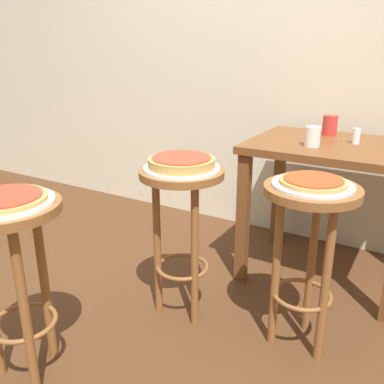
{
  "coord_description": "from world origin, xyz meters",
  "views": [
    {
      "loc": [
        1.05,
        -1.11,
        1.27
      ],
      "look_at": [
        0.18,
        0.37,
        0.67
      ],
      "focal_mm": 39.44,
      "sensor_mm": 36.0,
      "label": 1
    }
  ],
  "objects_px": {
    "stool_middle": "(182,210)",
    "pizza_leftside": "(313,181)",
    "pizza_foreground": "(4,198)",
    "condiment_shaker": "(356,136)",
    "stool_foreground": "(13,254)",
    "cup_near_edge": "(313,137)",
    "dining_table": "(332,169)",
    "stool_leftside": "(308,232)",
    "pizza_middle": "(182,162)",
    "serving_plate_leftside": "(313,185)",
    "cup_far_edge": "(330,125)",
    "serving_plate_middle": "(182,168)",
    "serving_plate_foreground": "(5,202)"
  },
  "relations": [
    {
      "from": "serving_plate_foreground",
      "to": "cup_far_edge",
      "type": "height_order",
      "value": "cup_far_edge"
    },
    {
      "from": "pizza_foreground",
      "to": "serving_plate_foreground",
      "type": "bearing_deg",
      "value": 0.0
    },
    {
      "from": "stool_middle",
      "to": "pizza_leftside",
      "type": "xyz_separation_m",
      "value": [
        0.57,
        0.06,
        0.22
      ]
    },
    {
      "from": "cup_near_edge",
      "to": "cup_far_edge",
      "type": "xyz_separation_m",
      "value": [
        0.01,
        0.34,
        0.01
      ]
    },
    {
      "from": "pizza_middle",
      "to": "stool_leftside",
      "type": "height_order",
      "value": "pizza_middle"
    },
    {
      "from": "pizza_foreground",
      "to": "cup_near_edge",
      "type": "relative_size",
      "value": 2.89
    },
    {
      "from": "pizza_foreground",
      "to": "condiment_shaker",
      "type": "height_order",
      "value": "condiment_shaker"
    },
    {
      "from": "serving_plate_middle",
      "to": "cup_near_edge",
      "type": "height_order",
      "value": "cup_near_edge"
    },
    {
      "from": "cup_far_edge",
      "to": "condiment_shaker",
      "type": "bearing_deg",
      "value": -42.33
    },
    {
      "from": "stool_leftside",
      "to": "dining_table",
      "type": "height_order",
      "value": "dining_table"
    },
    {
      "from": "pizza_middle",
      "to": "pizza_leftside",
      "type": "distance_m",
      "value": 0.58
    },
    {
      "from": "pizza_foreground",
      "to": "dining_table",
      "type": "bearing_deg",
      "value": 59.75
    },
    {
      "from": "stool_middle",
      "to": "dining_table",
      "type": "distance_m",
      "value": 0.88
    },
    {
      "from": "stool_middle",
      "to": "cup_far_edge",
      "type": "bearing_deg",
      "value": 64.97
    },
    {
      "from": "stool_foreground",
      "to": "pizza_foreground",
      "type": "bearing_deg",
      "value": 180.0
    },
    {
      "from": "serving_plate_foreground",
      "to": "stool_leftside",
      "type": "xyz_separation_m",
      "value": [
        0.88,
        0.74,
        -0.2
      ]
    },
    {
      "from": "serving_plate_foreground",
      "to": "serving_plate_leftside",
      "type": "distance_m",
      "value": 1.15
    },
    {
      "from": "serving_plate_foreground",
      "to": "stool_middle",
      "type": "xyz_separation_m",
      "value": [
        0.31,
        0.68,
        -0.2
      ]
    },
    {
      "from": "stool_foreground",
      "to": "dining_table",
      "type": "relative_size",
      "value": 0.85
    },
    {
      "from": "pizza_foreground",
      "to": "serving_plate_middle",
      "type": "height_order",
      "value": "pizza_foreground"
    },
    {
      "from": "pizza_leftside",
      "to": "cup_near_edge",
      "type": "xyz_separation_m",
      "value": [
        -0.15,
        0.52,
        0.07
      ]
    },
    {
      "from": "stool_middle",
      "to": "stool_leftside",
      "type": "relative_size",
      "value": 1.0
    },
    {
      "from": "pizza_foreground",
      "to": "serving_plate_middle",
      "type": "relative_size",
      "value": 0.85
    },
    {
      "from": "stool_foreground",
      "to": "stool_middle",
      "type": "bearing_deg",
      "value": 65.81
    },
    {
      "from": "pizza_middle",
      "to": "condiment_shaker",
      "type": "xyz_separation_m",
      "value": [
        0.6,
        0.76,
        0.04
      ]
    },
    {
      "from": "serving_plate_middle",
      "to": "condiment_shaker",
      "type": "height_order",
      "value": "condiment_shaker"
    },
    {
      "from": "condiment_shaker",
      "to": "stool_middle",
      "type": "bearing_deg",
      "value": -128.38
    },
    {
      "from": "serving_plate_middle",
      "to": "dining_table",
      "type": "xyz_separation_m",
      "value": [
        0.51,
        0.72,
        -0.11
      ]
    },
    {
      "from": "stool_leftside",
      "to": "condiment_shaker",
      "type": "height_order",
      "value": "condiment_shaker"
    },
    {
      "from": "serving_plate_middle",
      "to": "cup_far_edge",
      "type": "bearing_deg",
      "value": 64.97
    },
    {
      "from": "cup_near_edge",
      "to": "condiment_shaker",
      "type": "distance_m",
      "value": 0.25
    },
    {
      "from": "serving_plate_foreground",
      "to": "pizza_foreground",
      "type": "height_order",
      "value": "pizza_foreground"
    },
    {
      "from": "serving_plate_foreground",
      "to": "pizza_leftside",
      "type": "height_order",
      "value": "pizza_leftside"
    },
    {
      "from": "cup_far_edge",
      "to": "condiment_shaker",
      "type": "relative_size",
      "value": 1.42
    },
    {
      "from": "pizza_middle",
      "to": "dining_table",
      "type": "xyz_separation_m",
      "value": [
        0.51,
        0.72,
        -0.14
      ]
    },
    {
      "from": "serving_plate_foreground",
      "to": "pizza_middle",
      "type": "distance_m",
      "value": 0.75
    },
    {
      "from": "stool_foreground",
      "to": "stool_middle",
      "type": "height_order",
      "value": "same"
    },
    {
      "from": "serving_plate_middle",
      "to": "pizza_middle",
      "type": "bearing_deg",
      "value": 0.0
    },
    {
      "from": "pizza_leftside",
      "to": "cup_far_edge",
      "type": "height_order",
      "value": "cup_far_edge"
    },
    {
      "from": "serving_plate_leftside",
      "to": "pizza_leftside",
      "type": "relative_size",
      "value": 1.22
    },
    {
      "from": "stool_foreground",
      "to": "stool_leftside",
      "type": "bearing_deg",
      "value": 40.04
    },
    {
      "from": "serving_plate_foreground",
      "to": "pizza_foreground",
      "type": "bearing_deg",
      "value": 0.0
    },
    {
      "from": "stool_foreground",
      "to": "serving_plate_middle",
      "type": "bearing_deg",
      "value": 65.81
    },
    {
      "from": "serving_plate_middle",
      "to": "pizza_middle",
      "type": "relative_size",
      "value": 1.15
    },
    {
      "from": "pizza_middle",
      "to": "stool_foreground",
      "type": "bearing_deg",
      "value": -114.19
    },
    {
      "from": "stool_foreground",
      "to": "cup_near_edge",
      "type": "bearing_deg",
      "value": 60.03
    },
    {
      "from": "pizza_foreground",
      "to": "serving_plate_leftside",
      "type": "bearing_deg",
      "value": 40.04
    },
    {
      "from": "stool_middle",
      "to": "dining_table",
      "type": "xyz_separation_m",
      "value": [
        0.51,
        0.72,
        0.09
      ]
    },
    {
      "from": "pizza_leftside",
      "to": "cup_far_edge",
      "type": "relative_size",
      "value": 2.31
    },
    {
      "from": "pizza_foreground",
      "to": "cup_far_edge",
      "type": "relative_size",
      "value": 2.59
    }
  ]
}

